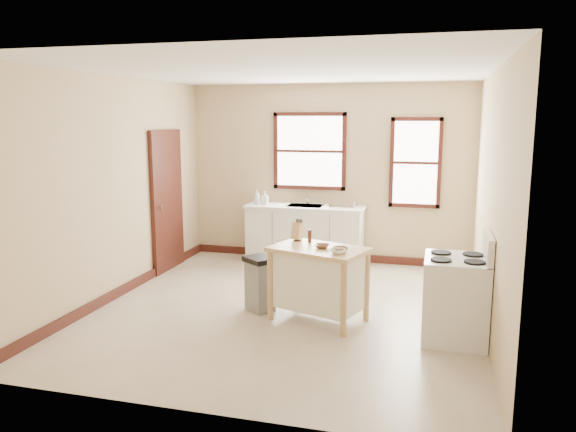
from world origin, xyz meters
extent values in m
plane|color=#B8AA92|center=(0.00, 0.00, 0.00)|extent=(5.00, 5.00, 0.00)
plane|color=white|center=(0.00, 0.00, 2.80)|extent=(5.00, 5.00, 0.00)
cube|color=tan|center=(0.00, 2.50, 1.40)|extent=(4.50, 0.04, 2.80)
cube|color=tan|center=(-2.25, 0.00, 1.40)|extent=(0.04, 5.00, 2.80)
cube|color=tan|center=(2.25, 0.00, 1.40)|extent=(0.04, 5.00, 2.80)
cube|color=black|center=(-2.21, 1.30, 1.05)|extent=(0.06, 0.90, 2.10)
cube|color=black|center=(0.00, 2.47, 0.06)|extent=(4.50, 0.04, 0.12)
cube|color=black|center=(-2.22, 0.00, 0.06)|extent=(0.04, 5.00, 0.12)
cylinder|color=silver|center=(-0.30, 2.38, 1.03)|extent=(0.03, 0.03, 0.22)
imported|color=#B2B2B2|center=(-1.08, 2.16, 1.03)|extent=(0.09, 0.09, 0.23)
imported|color=#B2B2B2|center=(-0.94, 2.13, 1.02)|extent=(0.10, 0.10, 0.21)
cylinder|color=#431E12|center=(0.28, -0.02, 0.92)|extent=(0.06, 0.06, 0.15)
imported|color=brown|center=(0.48, -0.27, 0.87)|extent=(0.19, 0.19, 0.04)
imported|color=brown|center=(0.70, -0.36, 0.87)|extent=(0.23, 0.23, 0.04)
imported|color=white|center=(0.70, -0.48, 0.87)|extent=(0.21, 0.21, 0.05)
camera|label=1|loc=(1.70, -6.24, 2.28)|focal=35.00mm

